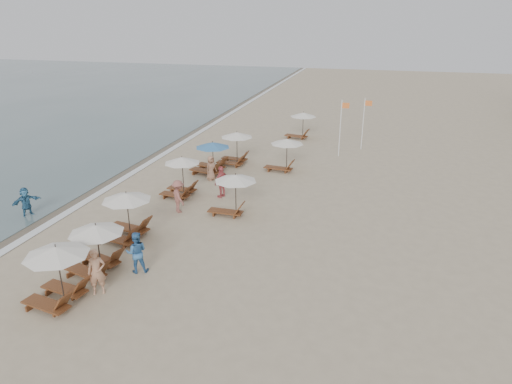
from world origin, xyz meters
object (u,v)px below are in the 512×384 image
(beachgoer_mid_a, at_px, (137,252))
(beachgoer_mid_b, at_px, (178,196))
(inland_station_2, at_px, (300,123))
(beachgoer_far_a, at_px, (222,182))
(lounger_station_5, at_px, (234,148))
(beachgoer_far_b, at_px, (211,168))
(inland_station_1, at_px, (283,151))
(lounger_station_2, at_px, (124,217))
(flag_pole_near, at_px, (341,125))
(waterline_walker, at_px, (26,202))
(lounger_station_0, at_px, (55,274))
(lounger_station_1, at_px, (94,248))
(inland_station_0, at_px, (232,190))
(lounger_station_3, at_px, (180,176))
(lounger_station_4, at_px, (209,158))
(beachgoer_near, at_px, (97,272))

(beachgoer_mid_a, relative_size, beachgoer_mid_b, 0.99)
(inland_station_2, relative_size, beachgoer_far_a, 1.44)
(lounger_station_5, height_order, beachgoer_far_b, lounger_station_5)
(inland_station_1, bearing_deg, beachgoer_far_a, -113.00)
(lounger_station_2, height_order, inland_station_2, lounger_station_2)
(lounger_station_2, relative_size, flag_pole_near, 0.64)
(beachgoer_mid_a, xyz_separation_m, waterline_walker, (-8.46, 3.58, -0.10))
(waterline_walker, bearing_deg, inland_station_2, -0.08)
(inland_station_2, bearing_deg, lounger_station_0, -98.90)
(lounger_station_5, distance_m, beachgoer_mid_b, 8.93)
(lounger_station_5, xyz_separation_m, beachgoer_far_b, (-0.41, -3.57, -0.40))
(waterline_walker, distance_m, flag_pole_near, 21.54)
(lounger_station_5, bearing_deg, beachgoer_mid_b, -91.57)
(lounger_station_1, relative_size, inland_station_1, 0.96)
(inland_station_0, bearing_deg, lounger_station_3, 154.12)
(flag_pole_near, bearing_deg, lounger_station_0, -109.90)
(lounger_station_4, distance_m, beachgoer_far_a, 4.68)
(beachgoer_near, bearing_deg, lounger_station_4, 64.73)
(inland_station_2, bearing_deg, inland_station_0, -91.81)
(lounger_station_2, distance_m, beachgoer_mid_a, 3.30)
(beachgoer_far_a, bearing_deg, inland_station_2, -164.41)
(inland_station_2, distance_m, flag_pole_near, 5.96)
(inland_station_2, bearing_deg, waterline_walker, -118.53)
(inland_station_2, height_order, beachgoer_far_a, inland_station_2)
(beachgoer_near, relative_size, beachgoer_mid_b, 1.02)
(beachgoer_mid_a, relative_size, flag_pole_near, 0.42)
(lounger_station_3, distance_m, flag_pole_near, 13.56)
(lounger_station_1, distance_m, flag_pole_near, 21.24)
(lounger_station_5, bearing_deg, lounger_station_3, -99.70)
(inland_station_0, xyz_separation_m, beachgoer_mid_a, (-1.93, -6.59, -0.53))
(beachgoer_mid_b, bearing_deg, beachgoer_far_b, -42.19)
(lounger_station_5, bearing_deg, waterline_walker, -123.94)
(lounger_station_0, bearing_deg, inland_station_2, 81.10)
(waterline_walker, bearing_deg, beachgoer_mid_a, -84.49)
(lounger_station_3, height_order, beachgoer_far_b, lounger_station_3)
(waterline_walker, bearing_deg, beachgoer_mid_b, -42.36)
(lounger_station_4, distance_m, lounger_station_5, 2.41)
(inland_station_1, xyz_separation_m, waterline_walker, (-11.44, -10.98, -0.60))
(lounger_station_1, xyz_separation_m, flag_pole_near, (7.95, 19.65, 1.27))
(beachgoer_near, distance_m, waterline_walker, 9.50)
(inland_station_2, xyz_separation_m, beachgoer_mid_b, (-3.41, -17.49, -0.48))
(lounger_station_5, distance_m, flag_pole_near, 8.17)
(beachgoer_far_b, distance_m, waterline_walker, 10.84)
(lounger_station_0, relative_size, lounger_station_4, 0.94)
(lounger_station_4, height_order, beachgoer_far_a, lounger_station_4)
(lounger_station_0, height_order, beachgoer_mid_a, lounger_station_0)
(inland_station_2, relative_size, beachgoer_mid_b, 1.50)
(lounger_station_2, distance_m, waterline_walker, 6.48)
(inland_station_2, bearing_deg, lounger_station_1, -99.71)
(lounger_station_5, height_order, beachgoer_near, lounger_station_5)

